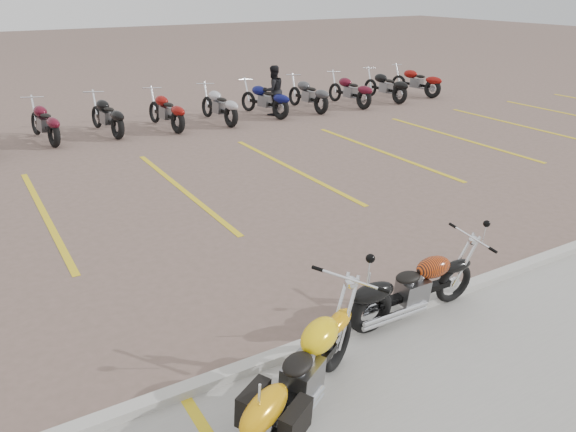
% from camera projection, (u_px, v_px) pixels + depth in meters
% --- Properties ---
extents(ground, '(100.00, 100.00, 0.00)m').
position_uv_depth(ground, '(278.00, 266.00, 8.54)').
color(ground, '#725952').
rests_on(ground, ground).
extents(curb, '(60.00, 0.18, 0.12)m').
position_uv_depth(curb, '(359.00, 327.00, 6.93)').
color(curb, '#ADAAA3').
rests_on(curb, ground).
extents(parking_stripes, '(38.00, 5.50, 0.01)m').
position_uv_depth(parking_stripes, '(182.00, 189.00, 11.70)').
color(parking_stripes, gold).
rests_on(parking_stripes, ground).
extents(yellow_cruiser, '(1.98, 1.22, 0.91)m').
position_uv_depth(yellow_cruiser, '(299.00, 378.00, 5.44)').
color(yellow_cruiser, black).
rests_on(yellow_cruiser, ground).
extents(flame_cruiser, '(1.98, 0.30, 0.82)m').
position_uv_depth(flame_cruiser, '(410.00, 290.00, 7.10)').
color(flame_cruiser, black).
rests_on(flame_cruiser, ground).
extents(person_b, '(0.79, 0.62, 1.57)m').
position_uv_depth(person_b, '(273.00, 90.00, 17.96)').
color(person_b, black).
rests_on(person_b, ground).
extents(bg_bike_row, '(22.37, 2.07, 1.10)m').
position_uv_depth(bg_bike_row, '(136.00, 113.00, 15.98)').
color(bg_bike_row, black).
rests_on(bg_bike_row, ground).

